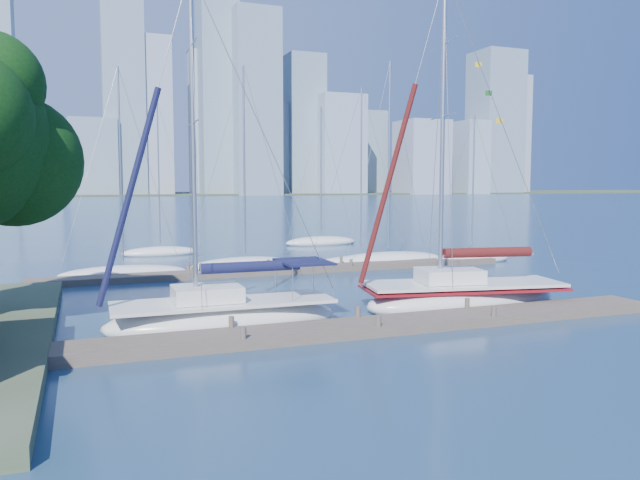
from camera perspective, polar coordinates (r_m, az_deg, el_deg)
name	(u,v)px	position (r m, az deg, el deg)	size (l,w,h in m)	color
ground	(368,332)	(23.74, 4.39, -8.38)	(700.00, 700.00, 0.00)	navy
near_dock	(368,327)	(23.69, 4.39, -7.91)	(26.00, 2.00, 0.40)	#473C34
far_dock	(287,270)	(39.10, -3.01, -2.75)	(30.00, 1.80, 0.36)	#473C34
far_shore	(102,195)	(341.04, -19.31, 3.92)	(800.00, 100.00, 1.50)	#38472D
sailboat_navy	(224,301)	(24.42, -8.80, -5.56)	(9.11, 3.09, 13.94)	silver
sailboat_maroon	(463,283)	(28.91, 12.92, -3.82)	(9.96, 4.76, 15.21)	silver
bg_boat_0	(124,273)	(39.25, -17.51, -2.87)	(7.66, 4.83, 12.72)	silver
bg_boat_2	(245,265)	(40.70, -6.85, -2.32)	(7.46, 3.08, 13.38)	silver
bg_boat_3	(361,261)	(43.07, 3.73, -1.95)	(6.83, 4.05, 12.33)	silver
bg_boat_4	(388,259)	(43.87, 6.25, -1.78)	(8.69, 5.73, 14.26)	silver
bg_boat_5	(471,259)	(45.83, 13.68, -1.66)	(6.46, 3.68, 10.70)	silver
bg_boat_6	(160,252)	(50.45, -14.38, -1.05)	(6.23, 3.50, 12.30)	silver
bg_boat_7	(321,242)	(57.20, 0.09, -0.15)	(7.09, 3.57, 12.85)	silver
skyline	(147,122)	(313.86, -15.56, 10.37)	(503.24, 51.31, 118.23)	#8095A5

